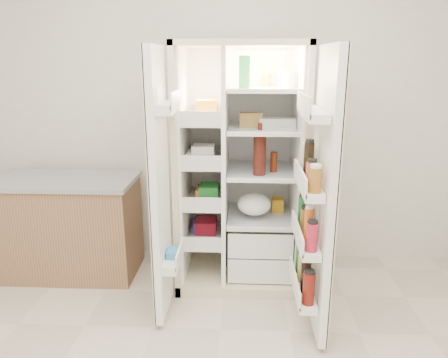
{
  "coord_description": "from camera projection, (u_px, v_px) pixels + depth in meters",
  "views": [
    {
      "loc": [
        0.13,
        -1.47,
        1.68
      ],
      "look_at": [
        0.01,
        1.25,
        0.91
      ],
      "focal_mm": 34.0,
      "sensor_mm": 36.0,
      "label": 1
    }
  ],
  "objects": [
    {
      "name": "kitchen_counter",
      "position": [
        69.0,
        226.0,
        3.38
      ],
      "size": [
        1.09,
        0.58,
        0.79
      ],
      "color": "#8E6647",
      "rests_on": "floor"
    },
    {
      "name": "fridge_door",
      "position": [
        320.0,
        200.0,
        2.54
      ],
      "size": [
        0.17,
        0.58,
        1.72
      ],
      "color": "white",
      "rests_on": "floor"
    },
    {
      "name": "freezer_door",
      "position": [
        160.0,
        189.0,
        2.66
      ],
      "size": [
        0.15,
        0.4,
        1.72
      ],
      "color": "white",
      "rests_on": "floor"
    },
    {
      "name": "refrigerator",
      "position": [
        242.0,
        186.0,
        3.26
      ],
      "size": [
        0.92,
        0.7,
        1.8
      ],
      "color": "beige",
      "rests_on": "floor"
    },
    {
      "name": "wall_back",
      "position": [
        227.0,
        101.0,
        3.43
      ],
      "size": [
        4.0,
        0.02,
        2.7
      ],
      "primitive_type": "cube",
      "color": "silver",
      "rests_on": "floor"
    }
  ]
}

